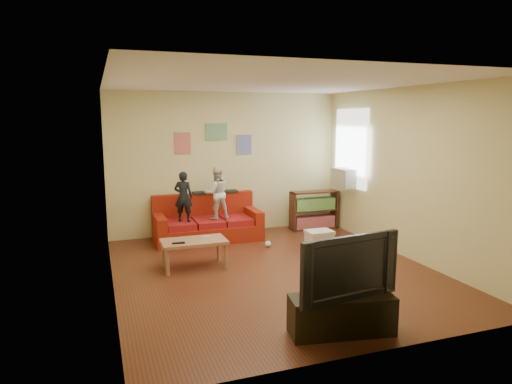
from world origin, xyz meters
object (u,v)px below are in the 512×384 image
object	(u,v)px
sofa	(207,224)
file_box	(319,239)
child_b	(217,193)
coffee_table	(194,244)
tv_stand	(342,315)
child_a	(183,197)
television	(343,265)
bookshelf	(314,212)

from	to	relation	value
sofa	file_box	bearing A→B (deg)	-35.66
child_b	coffee_table	world-z (taller)	child_b
file_box	tv_stand	distance (m)	3.15
child_a	child_b	size ratio (longest dim) A/B	0.94
sofa	child_a	world-z (taller)	child_a
child_a	television	xyz separation A→B (m)	(0.90, -3.95, -0.11)
child_a	child_b	distance (m)	0.60
sofa	tv_stand	distance (m)	4.14
coffee_table	bookshelf	world-z (taller)	bookshelf
bookshelf	television	xyz separation A→B (m)	(-1.76, -4.18, 0.40)
child_a	file_box	bearing A→B (deg)	177.95
child_a	tv_stand	size ratio (longest dim) A/B	0.82
television	bookshelf	bearing A→B (deg)	59.48
sofa	bookshelf	xyz separation A→B (m)	(2.21, 0.07, 0.06)
coffee_table	tv_stand	bearing A→B (deg)	-68.55
tv_stand	television	size ratio (longest dim) A/B	0.93
file_box	television	xyz separation A→B (m)	(-1.24, -2.90, 0.59)
child_a	television	bearing A→B (deg)	126.90
bookshelf	file_box	size ratio (longest dim) A/B	2.16
child_a	coffee_table	bearing A→B (deg)	109.48
tv_stand	sofa	bearing A→B (deg)	106.05
file_box	bookshelf	bearing A→B (deg)	67.65
sofa	coffee_table	xyz separation A→B (m)	(-0.56, -1.54, 0.08)
coffee_table	sofa	bearing A→B (deg)	69.95
child_b	television	size ratio (longest dim) A/B	0.82
child_b	tv_stand	size ratio (longest dim) A/B	0.88
sofa	coffee_table	size ratio (longest dim) A/B	2.01
sofa	television	size ratio (longest dim) A/B	1.65
sofa	bookshelf	world-z (taller)	sofa
child_a	tv_stand	xyz separation A→B (m)	(0.90, -3.95, -0.64)
coffee_table	bookshelf	size ratio (longest dim) A/B	0.99
child_a	child_b	xyz separation A→B (m)	(0.60, 0.00, 0.03)
child_b	television	bearing A→B (deg)	91.82
coffee_table	file_box	world-z (taller)	coffee_table
child_a	tv_stand	distance (m)	4.10
bookshelf	file_box	distance (m)	1.39
sofa	child_a	distance (m)	0.74
television	sofa	bearing A→B (deg)	88.61
coffee_table	bookshelf	bearing A→B (deg)	30.00
file_box	child_b	bearing A→B (deg)	145.82
child_a	file_box	xyz separation A→B (m)	(2.14, -1.05, -0.69)
file_box	coffee_table	bearing A→B (deg)	-171.79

